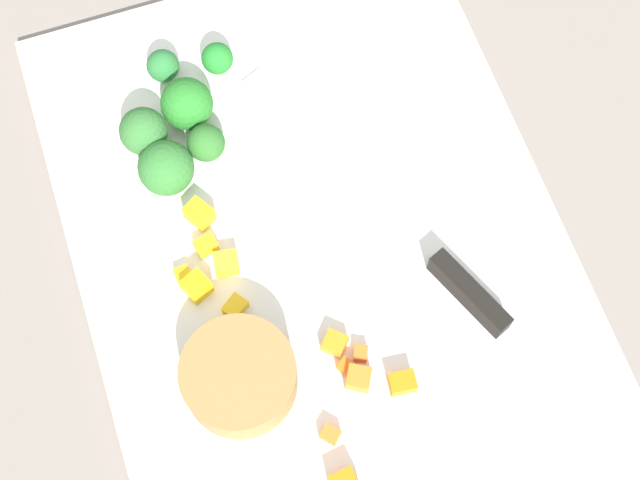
# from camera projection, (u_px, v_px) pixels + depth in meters

# --- Properties ---
(ground_plane) EXTENTS (4.00, 4.00, 0.00)m
(ground_plane) POSITION_uv_depth(u_px,v_px,m) (320.00, 250.00, 0.73)
(ground_plane) COLOR gray
(cutting_board) EXTENTS (0.51, 0.36, 0.01)m
(cutting_board) POSITION_uv_depth(u_px,v_px,m) (320.00, 247.00, 0.73)
(cutting_board) COLOR white
(cutting_board) RESTS_ON ground_plane
(prep_bowl) EXTENTS (0.08, 0.08, 0.04)m
(prep_bowl) POSITION_uv_depth(u_px,v_px,m) (239.00, 377.00, 0.67)
(prep_bowl) COLOR olive
(prep_bowl) RESTS_ON cutting_board
(chef_knife) EXTENTS (0.27, 0.13, 0.02)m
(chef_knife) POSITION_uv_depth(u_px,v_px,m) (424.00, 249.00, 0.71)
(chef_knife) COLOR silver
(chef_knife) RESTS_ON cutting_board
(carrot_dice_0) EXTENTS (0.01, 0.01, 0.01)m
(carrot_dice_0) POSITION_uv_depth(u_px,v_px,m) (359.00, 354.00, 0.69)
(carrot_dice_0) COLOR orange
(carrot_dice_0) RESTS_ON cutting_board
(carrot_dice_1) EXTENTS (0.02, 0.02, 0.01)m
(carrot_dice_1) POSITION_uv_depth(u_px,v_px,m) (335.00, 343.00, 0.69)
(carrot_dice_1) COLOR orange
(carrot_dice_1) RESTS_ON cutting_board
(carrot_dice_2) EXTENTS (0.02, 0.02, 0.01)m
(carrot_dice_2) POSITION_uv_depth(u_px,v_px,m) (330.00, 434.00, 0.66)
(carrot_dice_2) COLOR orange
(carrot_dice_2) RESTS_ON cutting_board
(carrot_dice_3) EXTENTS (0.02, 0.02, 0.01)m
(carrot_dice_3) POSITION_uv_depth(u_px,v_px,m) (402.00, 383.00, 0.68)
(carrot_dice_3) COLOR orange
(carrot_dice_3) RESTS_ON cutting_board
(carrot_dice_5) EXTENTS (0.01, 0.01, 0.01)m
(carrot_dice_5) POSITION_uv_depth(u_px,v_px,m) (346.00, 366.00, 0.68)
(carrot_dice_5) COLOR orange
(carrot_dice_5) RESTS_ON cutting_board
(carrot_dice_6) EXTENTS (0.02, 0.02, 0.02)m
(carrot_dice_6) POSITION_uv_depth(u_px,v_px,m) (359.00, 378.00, 0.68)
(carrot_dice_6) COLOR orange
(carrot_dice_6) RESTS_ON cutting_board
(pepper_dice_0) EXTENTS (0.02, 0.02, 0.02)m
(pepper_dice_0) POSITION_uv_depth(u_px,v_px,m) (197.00, 286.00, 0.70)
(pepper_dice_0) COLOR yellow
(pepper_dice_0) RESTS_ON cutting_board
(pepper_dice_1) EXTENTS (0.03, 0.02, 0.02)m
(pepper_dice_1) POSITION_uv_depth(u_px,v_px,m) (199.00, 214.00, 0.72)
(pepper_dice_1) COLOR yellow
(pepper_dice_1) RESTS_ON cutting_board
(pepper_dice_2) EXTENTS (0.02, 0.02, 0.01)m
(pepper_dice_2) POSITION_uv_depth(u_px,v_px,m) (206.00, 246.00, 0.72)
(pepper_dice_2) COLOR yellow
(pepper_dice_2) RESTS_ON cutting_board
(pepper_dice_3) EXTENTS (0.02, 0.02, 0.01)m
(pepper_dice_3) POSITION_uv_depth(u_px,v_px,m) (235.00, 307.00, 0.70)
(pepper_dice_3) COLOR yellow
(pepper_dice_3) RESTS_ON cutting_board
(pepper_dice_4) EXTENTS (0.02, 0.02, 0.01)m
(pepper_dice_4) POSITION_uv_depth(u_px,v_px,m) (226.00, 263.00, 0.71)
(pepper_dice_4) COLOR yellow
(pepper_dice_4) RESTS_ON cutting_board
(pepper_dice_5) EXTENTS (0.02, 0.01, 0.01)m
(pepper_dice_5) POSITION_uv_depth(u_px,v_px,m) (184.00, 277.00, 0.71)
(pepper_dice_5) COLOR yellow
(pepper_dice_5) RESTS_ON cutting_board
(broccoli_floret_0) EXTENTS (0.04, 0.04, 0.04)m
(broccoli_floret_0) POSITION_uv_depth(u_px,v_px,m) (166.00, 168.00, 0.72)
(broccoli_floret_0) COLOR #84AD5A
(broccoli_floret_0) RESTS_ON cutting_board
(broccoli_floret_1) EXTENTS (0.04, 0.04, 0.04)m
(broccoli_floret_1) POSITION_uv_depth(u_px,v_px,m) (144.00, 132.00, 0.73)
(broccoli_floret_1) COLOR #85C36C
(broccoli_floret_1) RESTS_ON cutting_board
(broccoli_floret_2) EXTENTS (0.03, 0.03, 0.03)m
(broccoli_floret_2) POSITION_uv_depth(u_px,v_px,m) (217.00, 59.00, 0.76)
(broccoli_floret_2) COLOR #83B162
(broccoli_floret_2) RESTS_ON cutting_board
(broccoli_floret_3) EXTENTS (0.03, 0.03, 0.03)m
(broccoli_floret_3) POSITION_uv_depth(u_px,v_px,m) (163.00, 66.00, 0.76)
(broccoli_floret_3) COLOR #95C360
(broccoli_floret_3) RESTS_ON cutting_board
(broccoli_floret_4) EXTENTS (0.04, 0.04, 0.04)m
(broccoli_floret_4) POSITION_uv_depth(u_px,v_px,m) (187.00, 104.00, 0.74)
(broccoli_floret_4) COLOR #90BA6A
(broccoli_floret_4) RESTS_ON cutting_board
(broccoli_floret_5) EXTENTS (0.03, 0.03, 0.03)m
(broccoli_floret_5) POSITION_uv_depth(u_px,v_px,m) (206.00, 143.00, 0.73)
(broccoli_floret_5) COLOR #8DB165
(broccoli_floret_5) RESTS_ON cutting_board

